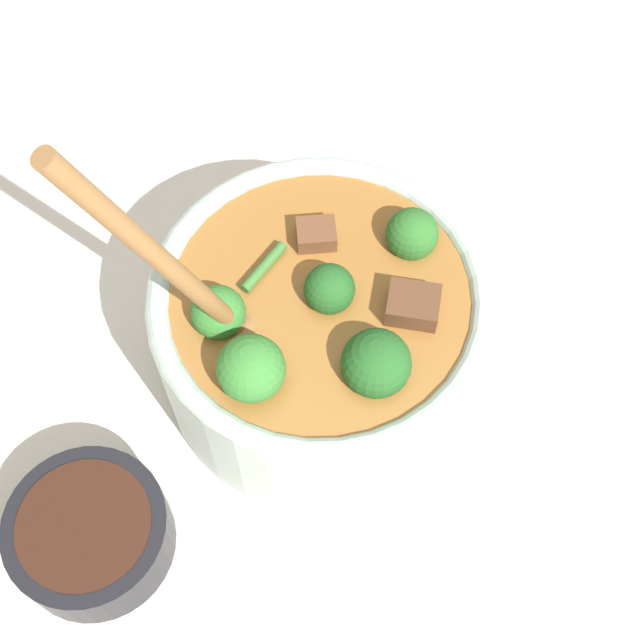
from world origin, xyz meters
name	(u,v)px	position (x,y,z in m)	size (l,w,h in m)	color
ground_plane	(320,366)	(0.00, 0.00, 0.00)	(4.00, 4.00, 0.00)	silver
stew_bowl	(320,326)	(0.00, 0.00, 0.06)	(0.23, 0.22, 0.30)	#B2C6BC
condiment_bowl	(90,533)	(0.14, 0.14, 0.02)	(0.10, 0.10, 0.04)	black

